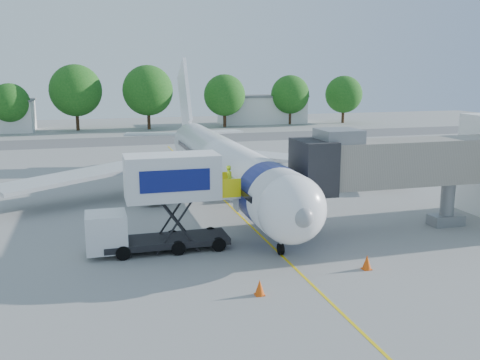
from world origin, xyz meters
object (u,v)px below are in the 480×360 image
object	(u,v)px
aircraft	(222,162)
ground_tug	(457,306)
catering_hiloader	(161,203)
jet_bridge	(389,164)

from	to	relation	value
aircraft	ground_tug	world-z (taller)	aircraft
catering_hiloader	ground_tug	world-z (taller)	catering_hiloader
ground_tug	catering_hiloader	bearing A→B (deg)	149.17
aircraft	ground_tug	bearing A→B (deg)	-79.85
aircraft	catering_hiloader	size ratio (longest dim) A/B	4.44
catering_hiloader	jet_bridge	bearing A→B (deg)	0.01
aircraft	jet_bridge	bearing A→B (deg)	-54.30
aircraft	catering_hiloader	distance (m)	12.77
aircraft	jet_bridge	world-z (taller)	aircraft
aircraft	catering_hiloader	bearing A→B (deg)	-119.42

